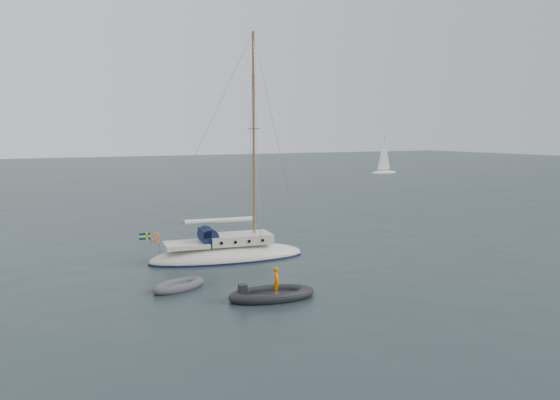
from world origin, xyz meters
TOP-DOWN VIEW (x-y plane):
  - ground at (0.00, 0.00)m, footprint 300.00×300.00m
  - sailboat at (-3.76, 2.69)m, footprint 9.94×2.98m
  - dinghy at (-8.33, -2.07)m, footprint 2.94×1.33m
  - rib at (-5.00, -5.58)m, footprint 4.14×1.88m
  - distant_yacht_b at (49.05, 54.23)m, footprint 5.71×3.05m

SIDE VIEW (x-z plane):
  - ground at x=0.00m, z-range 0.00..0.00m
  - dinghy at x=-8.33m, z-range -0.03..0.39m
  - rib at x=-5.00m, z-range -0.51..0.99m
  - sailboat at x=-3.76m, z-range -6.01..8.15m
  - distant_yacht_b at x=49.05m, z-range -0.55..7.02m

